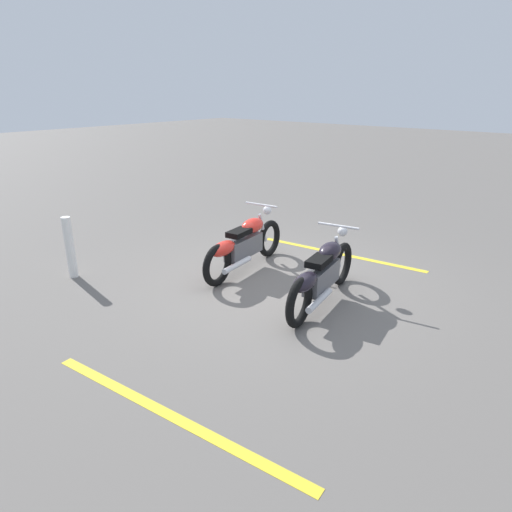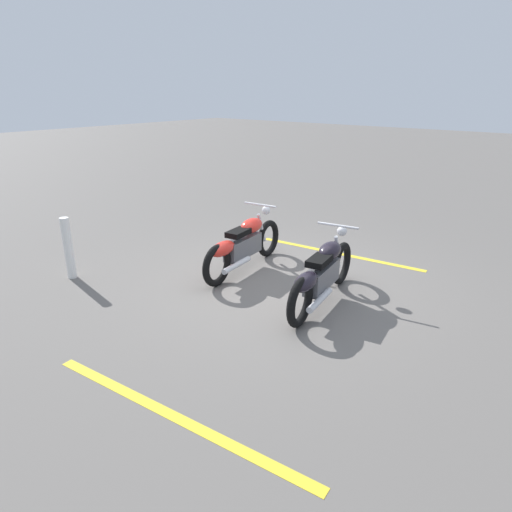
% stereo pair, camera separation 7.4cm
% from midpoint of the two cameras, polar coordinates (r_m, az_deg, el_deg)
% --- Properties ---
extents(ground_plane, '(60.00, 60.00, 0.00)m').
position_cam_midpoint_polar(ground_plane, '(7.16, 3.74, -3.43)').
color(ground_plane, '#66605B').
extents(motorcycle_bright_foreground, '(2.23, 0.66, 1.04)m').
position_cam_midpoint_polar(motorcycle_bright_foreground, '(7.47, -1.29, 1.45)').
color(motorcycle_bright_foreground, black).
rests_on(motorcycle_bright_foreground, ground).
extents(motorcycle_dark_foreground, '(2.22, 0.71, 1.04)m').
position_cam_midpoint_polar(motorcycle_dark_foreground, '(6.35, 8.65, -2.29)').
color(motorcycle_dark_foreground, black).
rests_on(motorcycle_dark_foreground, ground).
extents(bollard_post, '(0.14, 0.14, 1.01)m').
position_cam_midpoint_polar(bollard_post, '(7.78, -22.21, 1.00)').
color(bollard_post, white).
rests_on(bollard_post, ground).
extents(parking_stripe_near, '(0.43, 3.20, 0.01)m').
position_cam_midpoint_polar(parking_stripe_near, '(8.53, 10.77, 0.28)').
color(parking_stripe_near, yellow).
rests_on(parking_stripe_near, ground).
extents(parking_stripe_mid, '(0.43, 3.20, 0.01)m').
position_cam_midpoint_polar(parking_stripe_mid, '(4.58, -10.51, -19.07)').
color(parking_stripe_mid, yellow).
rests_on(parking_stripe_mid, ground).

